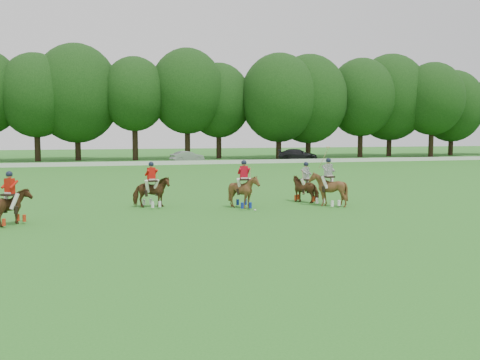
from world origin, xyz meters
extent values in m
plane|color=#297521|center=(0.00, 0.00, 0.00)|extent=(180.00, 180.00, 0.00)
cylinder|color=black|center=(-11.63, 48.49, 2.32)|extent=(0.70, 0.70, 4.64)
ellipsoid|color=black|center=(-11.63, 48.49, 7.95)|extent=(8.80, 8.80, 10.13)
cylinder|color=black|center=(-6.99, 49.52, 2.16)|extent=(0.70, 0.70, 4.31)
ellipsoid|color=black|center=(-6.99, 49.52, 8.31)|extent=(10.67, 10.67, 12.27)
cylinder|color=black|center=(-0.04, 48.00, 2.62)|extent=(0.70, 0.70, 5.24)
ellipsoid|color=black|center=(-0.04, 48.00, 8.26)|extent=(8.06, 8.06, 9.26)
cylinder|color=black|center=(6.63, 48.24, 2.59)|extent=(0.70, 0.70, 5.19)
ellipsoid|color=black|center=(6.63, 48.24, 8.75)|extent=(9.50, 9.50, 10.92)
cylinder|color=black|center=(11.06, 49.62, 2.24)|extent=(0.70, 0.70, 4.48)
ellipsoid|color=black|center=(11.06, 49.62, 7.71)|extent=(8.60, 8.60, 9.89)
cylinder|color=black|center=(18.54, 46.82, 2.11)|extent=(0.70, 0.70, 4.21)
ellipsoid|color=black|center=(18.54, 46.82, 8.00)|extent=(10.11, 10.11, 11.63)
cylinder|color=black|center=(23.25, 48.17, 2.03)|extent=(0.70, 0.70, 4.07)
ellipsoid|color=black|center=(23.25, 48.17, 7.99)|extent=(10.46, 10.46, 12.03)
cylinder|color=black|center=(31.16, 48.38, 2.40)|extent=(0.70, 0.70, 4.79)
ellipsoid|color=black|center=(31.16, 48.38, 8.35)|extent=(9.47, 9.47, 10.89)
cylinder|color=black|center=(36.59, 49.92, 2.22)|extent=(0.70, 0.70, 4.44)
ellipsoid|color=black|center=(36.59, 49.92, 8.51)|extent=(10.84, 10.84, 12.47)
cylinder|color=black|center=(41.42, 46.74, 2.43)|extent=(0.70, 0.70, 4.86)
ellipsoid|color=black|center=(41.42, 46.74, 8.21)|extent=(8.94, 8.94, 10.28)
cylinder|color=black|center=(46.86, 49.73, 1.95)|extent=(0.70, 0.70, 3.90)
ellipsoid|color=black|center=(46.86, 49.73, 7.38)|extent=(9.29, 9.29, 10.68)
cube|color=white|center=(0.00, 38.00, 0.22)|extent=(120.00, 0.10, 0.44)
imported|color=#9D9EA3|center=(5.65, 42.50, 0.65)|extent=(4.19, 2.52, 1.30)
imported|color=black|center=(19.60, 42.50, 0.72)|extent=(5.32, 3.49, 1.43)
imported|color=#452812|center=(-7.74, 2.27, 0.71)|extent=(1.63, 1.81, 1.42)
cube|color=black|center=(-7.74, 2.27, 1.23)|extent=(0.69, 0.71, 0.08)
cylinder|color=tan|center=(-7.97, 2.45, 1.15)|extent=(0.15, 0.19, 1.29)
imported|color=#452812|center=(-1.89, 5.79, 0.76)|extent=(1.82, 1.67, 1.52)
cube|color=black|center=(-1.89, 5.79, 1.32)|extent=(0.59, 0.66, 0.08)
cylinder|color=tan|center=(-1.60, 5.88, 1.24)|extent=(0.09, 0.21, 1.29)
imported|color=#452812|center=(2.40, 4.45, 0.81)|extent=(1.40, 1.55, 1.62)
cube|color=black|center=(2.40, 4.45, 1.41)|extent=(0.48, 0.59, 0.08)
cylinder|color=tan|center=(2.70, 4.43, 1.33)|extent=(0.04, 0.21, 1.29)
imported|color=#452812|center=(6.10, 5.75, 0.69)|extent=(1.66, 1.70, 1.38)
cube|color=black|center=(6.10, 5.75, 1.19)|extent=(0.70, 0.71, 0.08)
cylinder|color=tan|center=(5.88, 5.54, 1.11)|extent=(0.17, 0.17, 1.29)
imported|color=#452812|center=(6.61, 4.06, 0.85)|extent=(1.69, 1.81, 1.69)
cube|color=black|center=(6.61, 4.06, 1.47)|extent=(0.56, 0.65, 0.08)
cylinder|color=tan|center=(6.32, 3.99, 2.39)|extent=(0.21, 0.76, 1.08)
sphere|color=white|center=(2.68, 3.47, 0.04)|extent=(0.09, 0.09, 0.09)
camera|label=1|loc=(-4.23, -20.23, 3.75)|focal=40.00mm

